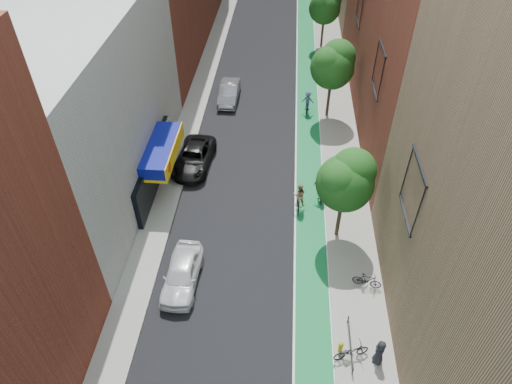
% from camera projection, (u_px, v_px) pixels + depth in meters
% --- Properties ---
extents(ground, '(160.00, 160.00, 0.00)m').
position_uv_depth(ground, '(231.00, 383.00, 21.80)').
color(ground, black).
rests_on(ground, ground).
extents(bike_lane, '(2.00, 68.00, 0.01)m').
position_uv_depth(bike_lane, '(308.00, 104.00, 40.94)').
color(bike_lane, '#136F30').
rests_on(bike_lane, ground).
extents(sidewalk_left, '(2.00, 68.00, 0.15)m').
position_uv_depth(sidewalk_left, '(197.00, 99.00, 41.43)').
color(sidewalk_left, gray).
rests_on(sidewalk_left, ground).
extents(sidewalk_right, '(3.00, 68.00, 0.15)m').
position_uv_depth(sidewalk_right, '(336.00, 104.00, 40.77)').
color(sidewalk_right, gray).
rests_on(sidewalk_right, ground).
extents(building_left_white, '(8.00, 20.00, 12.00)m').
position_uv_depth(building_left_white, '(79.00, 111.00, 28.82)').
color(building_left_white, silver).
rests_on(building_left_white, ground).
extents(tree_near, '(3.40, 3.36, 6.42)m').
position_uv_depth(tree_near, '(346.00, 179.00, 25.86)').
color(tree_near, '#332619').
rests_on(tree_near, ground).
extents(tree_mid, '(3.55, 3.53, 6.74)m').
position_uv_depth(tree_mid, '(333.00, 64.00, 36.13)').
color(tree_mid, '#332619').
rests_on(tree_mid, ground).
extents(tree_far, '(3.30, 3.25, 6.21)m').
position_uv_depth(tree_far, '(325.00, 6.00, 46.82)').
color(tree_far, '#332619').
rests_on(tree_far, ground).
extents(parked_car_white, '(1.95, 4.62, 1.56)m').
position_uv_depth(parked_car_white, '(182.00, 273.00, 25.72)').
color(parked_car_white, white).
rests_on(parked_car_white, ground).
extents(parked_car_black, '(2.88, 5.52, 1.48)m').
position_uv_depth(parked_car_black, '(194.00, 157.00, 33.83)').
color(parked_car_black, black).
rests_on(parked_car_black, ground).
extents(parked_car_silver, '(1.67, 4.65, 1.52)m').
position_uv_depth(parked_car_silver, '(229.00, 93.00, 40.95)').
color(parked_car_silver, gray).
rests_on(parked_car_silver, ground).
extents(cyclist_lane_near, '(0.86, 1.58, 2.10)m').
position_uv_depth(cyclist_lane_near, '(299.00, 198.00, 30.19)').
color(cyclist_lane_near, black).
rests_on(cyclist_lane_near, ground).
extents(cyclist_lane_mid, '(1.06, 1.63, 2.15)m').
position_uv_depth(cyclist_lane_mid, '(321.00, 189.00, 30.99)').
color(cyclist_lane_mid, black).
rests_on(cyclist_lane_mid, ground).
extents(cyclist_lane_far, '(1.13, 1.80, 1.99)m').
position_uv_depth(cyclist_lane_far, '(307.00, 103.00, 39.33)').
color(cyclist_lane_far, black).
rests_on(cyclist_lane_far, ground).
extents(parked_bike_near, '(1.96, 1.21, 0.97)m').
position_uv_depth(parked_bike_near, '(351.00, 351.00, 22.33)').
color(parked_bike_near, black).
rests_on(parked_bike_near, sidewalk_right).
extents(parked_bike_mid, '(1.69, 0.83, 0.98)m').
position_uv_depth(parked_bike_mid, '(367.00, 281.00, 25.53)').
color(parked_bike_mid, black).
rests_on(parked_bike_mid, sidewalk_right).
extents(pedestrian, '(0.70, 0.89, 1.61)m').
position_uv_depth(pedestrian, '(380.00, 352.00, 21.96)').
color(pedestrian, black).
rests_on(pedestrian, sidewalk_right).
extents(fire_hydrant, '(0.25, 0.25, 0.71)m').
position_uv_depth(fire_hydrant, '(341.00, 347.00, 22.64)').
color(fire_hydrant, gold).
rests_on(fire_hydrant, sidewalk_right).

